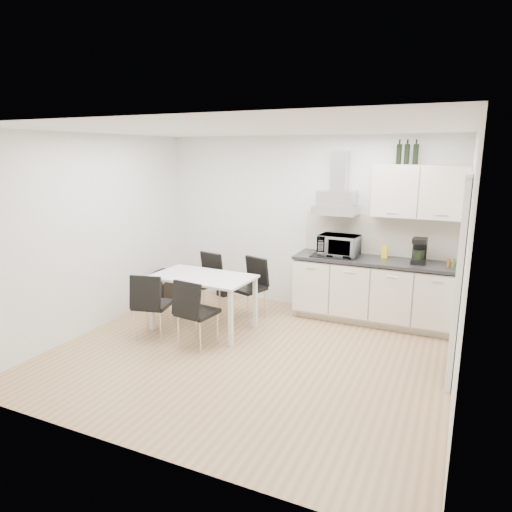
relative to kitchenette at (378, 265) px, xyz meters
The scene contains 15 objects.
ground 2.26m from the kitchenette, 124.38° to the right, with size 4.50×4.50×0.00m, color tan.
wall_back 1.30m from the kitchenette, 167.40° to the left, with size 4.50×0.10×2.60m, color white.
wall_front 3.95m from the kitchenette, 107.63° to the right, with size 4.50×0.10×2.60m, color white.
wall_left 3.88m from the kitchenette, 153.22° to the right, with size 0.10×4.00×2.60m, color white.
wall_right 2.09m from the kitchenette, 58.49° to the right, with size 0.10×4.00×2.60m, color white.
ceiling 2.75m from the kitchenette, 124.38° to the right, with size 4.50×4.50×0.00m, color white.
doorway 1.58m from the kitchenette, 49.18° to the right, with size 0.08×1.04×2.10m, color white.
kitchenette is the anchor object (origin of this frame).
dining_table 2.43m from the kitchenette, 149.17° to the right, with size 1.36×0.81×0.75m.
chair_far_left 2.55m from the kitchenette, 165.07° to the right, with size 0.44×0.50×0.88m, color black, non-canonical shape.
chair_far_right 1.86m from the kitchenette, 159.70° to the right, with size 0.44×0.50×0.88m, color black, non-canonical shape.
chair_near_left 3.10m from the kitchenette, 144.71° to the right, with size 0.44×0.50×0.88m, color black, non-canonical shape.
chair_near_right 2.59m from the kitchenette, 135.78° to the right, with size 0.44×0.50×0.88m, color black, non-canonical shape.
guitar_amp 3.39m from the kitchenette, behind, with size 0.40×0.63×0.48m.
floor_speaker 2.63m from the kitchenette, behind, with size 0.18×0.16×0.30m, color black.
Camera 1 is at (2.19, -4.54, 2.36)m, focal length 32.00 mm.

